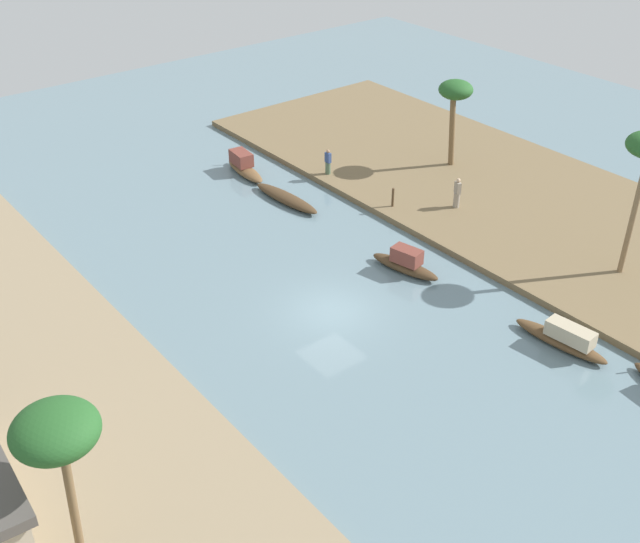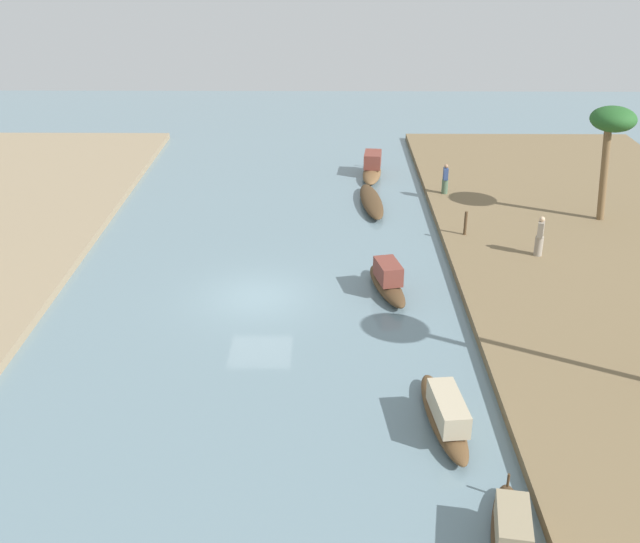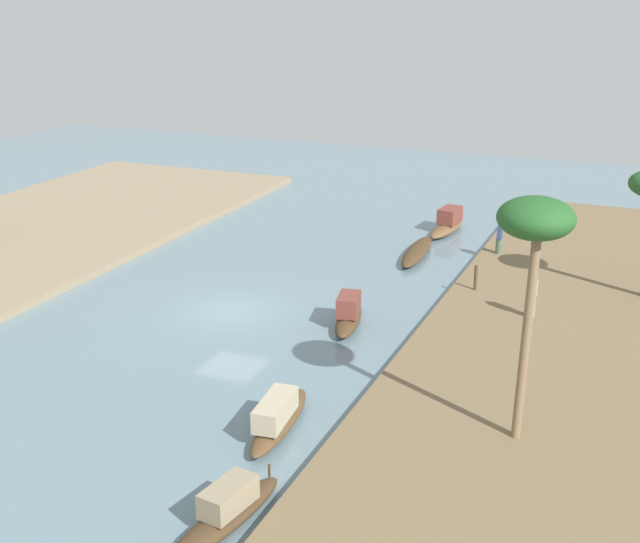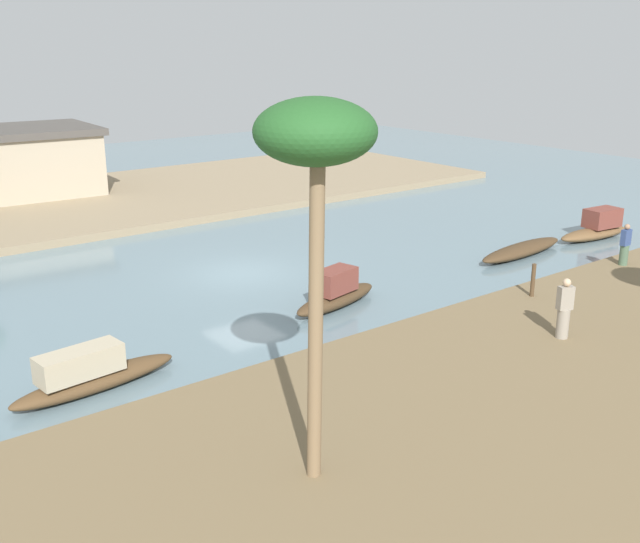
# 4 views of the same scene
# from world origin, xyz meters

# --- Properties ---
(river_water) EXTENTS (76.96, 76.96, 0.00)m
(river_water) POSITION_xyz_m (0.00, 0.00, 0.00)
(river_water) COLOR slate
(river_water) RESTS_ON ground
(riverbank_left) EXTENTS (46.50, 14.65, 0.36)m
(riverbank_left) POSITION_xyz_m (0.00, -15.23, 0.18)
(riverbank_left) COLOR brown
(riverbank_left) RESTS_ON ground
(sampan_near_left_bank) EXTENTS (3.92, 1.72, 1.31)m
(sampan_near_left_bank) POSITION_xyz_m (0.46, -5.05, 0.49)
(sampan_near_left_bank) COLOR #47331E
(sampan_near_left_bank) RESTS_ON river_water
(sampan_open_hull) EXTENTS (4.48, 1.61, 1.12)m
(sampan_open_hull) POSITION_xyz_m (-13.08, -6.95, 0.40)
(sampan_open_hull) COLOR #47331E
(sampan_open_hull) RESTS_ON river_water
(sampan_midstream) EXTENTS (5.25, 1.40, 0.51)m
(sampan_midstream) POSITION_xyz_m (10.30, -4.94, 0.26)
(sampan_midstream) COLOR #47331E
(sampan_midstream) RESTS_ON river_water
(sampan_foreground) EXTENTS (4.13, 1.44, 1.33)m
(sampan_foreground) POSITION_xyz_m (15.14, -5.23, 0.50)
(sampan_foreground) COLOR brown
(sampan_foreground) RESTS_ON river_water
(sampan_with_tall_canopy) EXTENTS (4.50, 1.36, 1.19)m
(sampan_with_tall_canopy) POSITION_xyz_m (-8.24, -6.10, 0.46)
(sampan_with_tall_canopy) COLOR brown
(sampan_with_tall_canopy) RESTS_ON river_water
(person_on_near_bank) EXTENTS (0.40, 0.32, 1.57)m
(person_on_near_bank) POSITION_xyz_m (11.27, -8.80, 1.06)
(person_on_near_bank) COLOR #4C664C
(person_on_near_bank) RESTS_ON riverbank_left
(person_by_mooring) EXTENTS (0.49, 0.45, 1.75)m
(person_by_mooring) POSITION_xyz_m (3.34, -11.68, 1.14)
(person_by_mooring) COLOR gray
(person_by_mooring) RESTS_ON riverbank_left
(mooring_post) EXTENTS (0.14, 0.14, 1.11)m
(mooring_post) POSITION_xyz_m (5.62, -8.93, 0.91)
(mooring_post) COLOR #4C3823
(mooring_post) RESTS_ON riverbank_left
(palm_tree_left_near) EXTENTS (2.11, 2.11, 7.18)m
(palm_tree_left_near) POSITION_xyz_m (-6.42, -12.96, 6.66)
(palm_tree_left_near) COLOR #7F6647
(palm_tree_left_near) RESTS_ON riverbank_left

